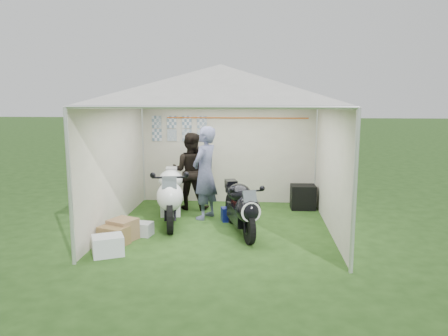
{
  "coord_description": "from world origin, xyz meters",
  "views": [
    {
      "loc": [
        0.68,
        -7.91,
        2.46
      ],
      "look_at": [
        0.03,
        0.35,
        1.07
      ],
      "focal_mm": 35.0,
      "sensor_mm": 36.0,
      "label": 1
    }
  ],
  "objects_px": {
    "paddock_stand": "(231,214)",
    "crate_0": "(108,245)",
    "crate_1": "(123,230)",
    "crate_2": "(143,229)",
    "motorcycle_white": "(171,194)",
    "person_blue_jacket": "(205,173)",
    "crate_3": "(114,235)",
    "canopy_tent": "(221,89)",
    "equipment_box": "(303,197)",
    "person_dark_jacket": "(191,171)",
    "motorcycle_black": "(241,206)"
  },
  "relations": [
    {
      "from": "paddock_stand",
      "to": "motorcycle_white",
      "type": "bearing_deg",
      "value": -166.71
    },
    {
      "from": "crate_0",
      "to": "crate_3",
      "type": "xyz_separation_m",
      "value": [
        -0.07,
        0.49,
        -0.0
      ]
    },
    {
      "from": "person_dark_jacket",
      "to": "person_blue_jacket",
      "type": "height_order",
      "value": "person_blue_jacket"
    },
    {
      "from": "motorcycle_black",
      "to": "crate_2",
      "type": "xyz_separation_m",
      "value": [
        -1.73,
        -0.23,
        -0.39
      ]
    },
    {
      "from": "canopy_tent",
      "to": "crate_3",
      "type": "xyz_separation_m",
      "value": [
        -1.69,
        -1.14,
        -2.42
      ]
    },
    {
      "from": "person_blue_jacket",
      "to": "crate_0",
      "type": "xyz_separation_m",
      "value": [
        -1.26,
        -2.17,
        -0.77
      ]
    },
    {
      "from": "paddock_stand",
      "to": "crate_0",
      "type": "xyz_separation_m",
      "value": [
        -1.79,
        -2.02,
        0.02
      ]
    },
    {
      "from": "motorcycle_black",
      "to": "crate_1",
      "type": "distance_m",
      "value": 2.09
    },
    {
      "from": "canopy_tent",
      "to": "crate_3",
      "type": "height_order",
      "value": "canopy_tent"
    },
    {
      "from": "crate_2",
      "to": "crate_3",
      "type": "xyz_separation_m",
      "value": [
        -0.36,
        -0.5,
        0.04
      ]
    },
    {
      "from": "person_blue_jacket",
      "to": "equipment_box",
      "type": "distance_m",
      "value": 2.32
    },
    {
      "from": "canopy_tent",
      "to": "person_dark_jacket",
      "type": "bearing_deg",
      "value": 121.17
    },
    {
      "from": "paddock_stand",
      "to": "crate_1",
      "type": "bearing_deg",
      "value": -143.9
    },
    {
      "from": "canopy_tent",
      "to": "crate_0",
      "type": "relative_size",
      "value": 12.2
    },
    {
      "from": "person_blue_jacket",
      "to": "motorcycle_black",
      "type": "bearing_deg",
      "value": 62.2
    },
    {
      "from": "equipment_box",
      "to": "crate_1",
      "type": "height_order",
      "value": "equipment_box"
    },
    {
      "from": "canopy_tent",
      "to": "equipment_box",
      "type": "bearing_deg",
      "value": 40.58
    },
    {
      "from": "motorcycle_black",
      "to": "crate_3",
      "type": "distance_m",
      "value": 2.24
    },
    {
      "from": "person_dark_jacket",
      "to": "motorcycle_black",
      "type": "bearing_deg",
      "value": 130.22
    },
    {
      "from": "crate_1",
      "to": "crate_2",
      "type": "xyz_separation_m",
      "value": [
        0.28,
        0.26,
        -0.06
      ]
    },
    {
      "from": "motorcycle_white",
      "to": "equipment_box",
      "type": "distance_m",
      "value": 2.98
    },
    {
      "from": "equipment_box",
      "to": "crate_2",
      "type": "relative_size",
      "value": 1.63
    },
    {
      "from": "motorcycle_black",
      "to": "crate_1",
      "type": "height_order",
      "value": "motorcycle_black"
    },
    {
      "from": "crate_1",
      "to": "crate_0",
      "type": "bearing_deg",
      "value": -91.01
    },
    {
      "from": "crate_2",
      "to": "crate_3",
      "type": "bearing_deg",
      "value": -125.8
    },
    {
      "from": "equipment_box",
      "to": "crate_1",
      "type": "distance_m",
      "value": 4.04
    },
    {
      "from": "motorcycle_white",
      "to": "crate_2",
      "type": "xyz_separation_m",
      "value": [
        -0.36,
        -0.77,
        -0.47
      ]
    },
    {
      "from": "person_dark_jacket",
      "to": "crate_1",
      "type": "bearing_deg",
      "value": 74.47
    },
    {
      "from": "person_blue_jacket",
      "to": "crate_3",
      "type": "height_order",
      "value": "person_blue_jacket"
    },
    {
      "from": "canopy_tent",
      "to": "person_dark_jacket",
      "type": "xyz_separation_m",
      "value": [
        -0.77,
        1.27,
        -1.74
      ]
    },
    {
      "from": "paddock_stand",
      "to": "person_blue_jacket",
      "type": "height_order",
      "value": "person_blue_jacket"
    },
    {
      "from": "motorcycle_white",
      "to": "equipment_box",
      "type": "bearing_deg",
      "value": 16.37
    },
    {
      "from": "person_dark_jacket",
      "to": "equipment_box",
      "type": "distance_m",
      "value": 2.52
    },
    {
      "from": "person_dark_jacket",
      "to": "crate_2",
      "type": "height_order",
      "value": "person_dark_jacket"
    },
    {
      "from": "paddock_stand",
      "to": "equipment_box",
      "type": "height_order",
      "value": "equipment_box"
    },
    {
      "from": "person_dark_jacket",
      "to": "motorcycle_white",
      "type": "bearing_deg",
      "value": 85.35
    },
    {
      "from": "motorcycle_white",
      "to": "crate_3",
      "type": "bearing_deg",
      "value": -129.48
    },
    {
      "from": "canopy_tent",
      "to": "crate_0",
      "type": "height_order",
      "value": "canopy_tent"
    },
    {
      "from": "motorcycle_white",
      "to": "crate_1",
      "type": "xyz_separation_m",
      "value": [
        -0.63,
        -1.02,
        -0.4
      ]
    },
    {
      "from": "person_blue_jacket",
      "to": "crate_1",
      "type": "xyz_separation_m",
      "value": [
        -1.25,
        -1.44,
        -0.75
      ]
    },
    {
      "from": "motorcycle_black",
      "to": "canopy_tent",
      "type": "bearing_deg",
      "value": 117.04
    },
    {
      "from": "crate_0",
      "to": "person_blue_jacket",
      "type": "bearing_deg",
      "value": 59.83
    },
    {
      "from": "paddock_stand",
      "to": "person_dark_jacket",
      "type": "relative_size",
      "value": 0.22
    },
    {
      "from": "motorcycle_black",
      "to": "equipment_box",
      "type": "relative_size",
      "value": 3.44
    },
    {
      "from": "crate_0",
      "to": "crate_2",
      "type": "distance_m",
      "value": 1.02
    },
    {
      "from": "crate_1",
      "to": "person_dark_jacket",
      "type": "bearing_deg",
      "value": 68.82
    },
    {
      "from": "equipment_box",
      "to": "crate_3",
      "type": "relative_size",
      "value": 1.14
    },
    {
      "from": "person_blue_jacket",
      "to": "equipment_box",
      "type": "xyz_separation_m",
      "value": [
        2.04,
        0.89,
        -0.66
      ]
    },
    {
      "from": "person_dark_jacket",
      "to": "crate_0",
      "type": "bearing_deg",
      "value": 79.21
    },
    {
      "from": "paddock_stand",
      "to": "crate_2",
      "type": "distance_m",
      "value": 1.82
    }
  ]
}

